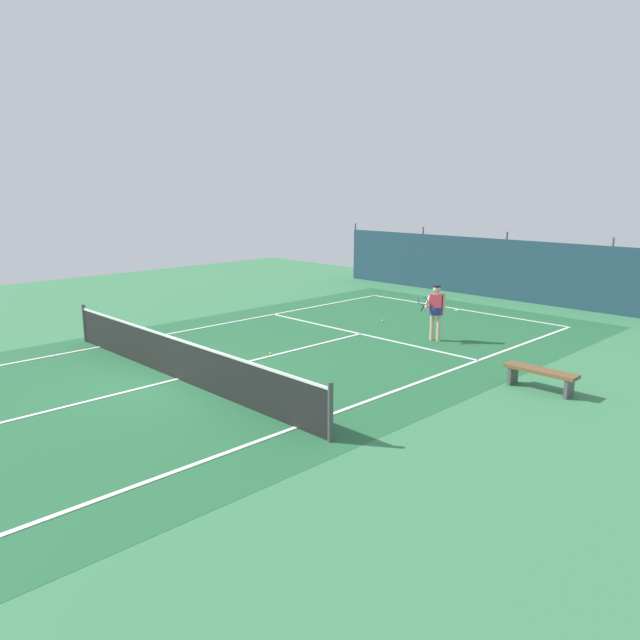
# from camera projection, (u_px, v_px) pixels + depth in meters

# --- Properties ---
(ground_plane) EXTENTS (36.00, 36.00, 0.00)m
(ground_plane) POSITION_uv_depth(u_px,v_px,m) (178.00, 379.00, 14.19)
(ground_plane) COLOR #387A4C
(court_surface) EXTENTS (11.02, 26.60, 0.01)m
(court_surface) POSITION_uv_depth(u_px,v_px,m) (178.00, 379.00, 14.19)
(court_surface) COLOR #236038
(court_surface) RESTS_ON ground
(tennis_net) EXTENTS (10.12, 0.10, 1.10)m
(tennis_net) POSITION_uv_depth(u_px,v_px,m) (177.00, 358.00, 14.08)
(tennis_net) COLOR black
(tennis_net) RESTS_ON ground
(back_fence) EXTENTS (16.30, 0.98, 2.70)m
(back_fence) POSITION_uv_depth(u_px,v_px,m) (509.00, 281.00, 24.66)
(back_fence) COLOR #1E3D4C
(back_fence) RESTS_ON ground
(tennis_player) EXTENTS (0.57, 0.82, 1.64)m
(tennis_player) POSITION_uv_depth(u_px,v_px,m) (436.00, 308.00, 17.59)
(tennis_player) COLOR #D8AD8C
(tennis_player) RESTS_ON ground
(tennis_ball_near_player) EXTENTS (0.07, 0.07, 0.07)m
(tennis_ball_near_player) POSITION_uv_depth(u_px,v_px,m) (383.00, 321.00, 20.30)
(tennis_ball_near_player) COLOR #CCDB33
(tennis_ball_near_player) RESTS_ON ground
(tennis_ball_midcourt) EXTENTS (0.07, 0.07, 0.07)m
(tennis_ball_midcourt) POSITION_uv_depth(u_px,v_px,m) (270.00, 354.00, 16.27)
(tennis_ball_midcourt) COLOR #CCDB33
(tennis_ball_midcourt) RESTS_ON ground
(courtside_bench) EXTENTS (1.60, 0.40, 0.49)m
(courtside_bench) POSITION_uv_depth(u_px,v_px,m) (541.00, 374.00, 13.34)
(courtside_bench) COLOR brown
(courtside_bench) RESTS_ON ground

